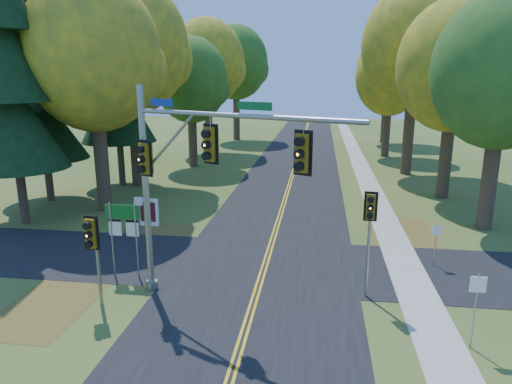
# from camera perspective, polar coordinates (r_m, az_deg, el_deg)

# --- Properties ---
(ground) EXTENTS (160.00, 160.00, 0.00)m
(ground) POSITION_cam_1_polar(r_m,az_deg,el_deg) (19.12, 0.46, -11.29)
(ground) COLOR #364F1C
(ground) RESTS_ON ground
(road_main) EXTENTS (8.00, 160.00, 0.02)m
(road_main) POSITION_cam_1_polar(r_m,az_deg,el_deg) (19.12, 0.46, -11.26)
(road_main) COLOR black
(road_main) RESTS_ON ground
(road_cross) EXTENTS (60.00, 6.00, 0.02)m
(road_cross) POSITION_cam_1_polar(r_m,az_deg,el_deg) (20.93, 1.19, -8.94)
(road_cross) COLOR black
(road_cross) RESTS_ON ground
(centerline_left) EXTENTS (0.10, 160.00, 0.01)m
(centerline_left) POSITION_cam_1_polar(r_m,az_deg,el_deg) (19.12, 0.16, -11.20)
(centerline_left) COLOR gold
(centerline_left) RESTS_ON road_main
(centerline_right) EXTENTS (0.10, 160.00, 0.01)m
(centerline_right) POSITION_cam_1_polar(r_m,az_deg,el_deg) (19.10, 0.76, -11.23)
(centerline_right) COLOR gold
(centerline_right) RESTS_ON road_main
(sidewalk_east) EXTENTS (1.60, 160.00, 0.06)m
(sidewalk_east) POSITION_cam_1_polar(r_m,az_deg,el_deg) (19.38, 19.35, -11.68)
(sidewalk_east) COLOR #9E998E
(sidewalk_east) RESTS_ON ground
(leaf_patch_w_near) EXTENTS (4.00, 6.00, 0.00)m
(leaf_patch_w_near) POSITION_cam_1_polar(r_m,az_deg,el_deg) (24.29, -13.72, -6.03)
(leaf_patch_w_near) COLOR brown
(leaf_patch_w_near) RESTS_ON ground
(leaf_patch_e) EXTENTS (3.50, 8.00, 0.00)m
(leaf_patch_e) POSITION_cam_1_polar(r_m,az_deg,el_deg) (24.95, 18.12, -5.80)
(leaf_patch_e) COLOR brown
(leaf_patch_e) RESTS_ON ground
(leaf_patch_w_far) EXTENTS (3.00, 5.00, 0.00)m
(leaf_patch_w_far) POSITION_cam_1_polar(r_m,az_deg,el_deg) (19.03, -24.50, -12.77)
(leaf_patch_w_far) COLOR brown
(leaf_patch_w_far) RESTS_ON ground
(tree_w_a) EXTENTS (8.00, 8.00, 14.15)m
(tree_w_a) POSITION_cam_1_polar(r_m,az_deg,el_deg) (29.73, -19.53, 15.81)
(tree_w_a) COLOR #38281C
(tree_w_a) RESTS_ON ground
(tree_e_a) EXTENTS (7.20, 7.20, 12.73)m
(tree_e_a) POSITION_cam_1_polar(r_m,az_deg,el_deg) (27.53, 28.59, 13.14)
(tree_e_a) COLOR #38281C
(tree_e_a) RESTS_ON ground
(tree_w_b) EXTENTS (8.60, 8.60, 15.38)m
(tree_w_b) POSITION_cam_1_polar(r_m,az_deg,el_deg) (36.29, -15.35, 17.05)
(tree_w_b) COLOR #38281C
(tree_w_b) RESTS_ON ground
(tree_e_b) EXTENTS (7.60, 7.60, 13.33)m
(tree_e_b) POSITION_cam_1_polar(r_m,az_deg,el_deg) (33.85, 23.68, 14.14)
(tree_e_b) COLOR #38281C
(tree_e_b) RESTS_ON ground
(tree_w_c) EXTENTS (6.80, 6.80, 11.91)m
(tree_w_c) POSITION_cam_1_polar(r_m,az_deg,el_deg) (43.24, -8.05, 13.62)
(tree_w_c) COLOR #38281C
(tree_w_c) RESTS_ON ground
(tree_e_c) EXTENTS (8.80, 8.80, 15.79)m
(tree_e_c) POSITION_cam_1_polar(r_m,az_deg,el_deg) (41.60, 19.41, 16.73)
(tree_e_c) COLOR #38281C
(tree_e_c) RESTS_ON ground
(tree_w_d) EXTENTS (8.20, 8.20, 14.56)m
(tree_w_d) POSITION_cam_1_polar(r_m,az_deg,el_deg) (51.84, -6.04, 15.77)
(tree_w_d) COLOR #38281C
(tree_w_d) RESTS_ON ground
(tree_e_d) EXTENTS (7.00, 7.00, 12.32)m
(tree_e_d) POSITION_cam_1_polar(r_m,az_deg,el_deg) (50.49, 16.46, 13.58)
(tree_e_d) COLOR #38281C
(tree_e_d) RESTS_ON ground
(tree_w_e) EXTENTS (8.40, 8.40, 14.97)m
(tree_w_e) POSITION_cam_1_polar(r_m,az_deg,el_deg) (62.26, -2.43, 15.81)
(tree_w_e) COLOR #38281C
(tree_w_e) RESTS_ON ground
(tree_e_e) EXTENTS (7.80, 7.80, 13.74)m
(tree_e_e) POSITION_cam_1_polar(r_m,az_deg,el_deg) (61.27, 16.24, 14.48)
(tree_e_e) COLOR #38281C
(tree_e_e) RESTS_ON ground
(pine_a) EXTENTS (5.60, 5.60, 19.48)m
(pine_a) POSITION_cam_1_polar(r_m,az_deg,el_deg) (28.58, -28.88, 14.39)
(pine_a) COLOR #38281C
(pine_a) RESTS_ON ground
(pine_b) EXTENTS (5.60, 5.60, 17.31)m
(pine_b) POSITION_cam_1_polar(r_m,az_deg,el_deg) (33.54, -25.65, 12.69)
(pine_b) COLOR #38281C
(pine_b) RESTS_ON ground
(pine_c) EXTENTS (5.60, 5.60, 20.56)m
(pine_c) POSITION_cam_1_polar(r_m,az_deg,el_deg) (36.51, -17.38, 15.83)
(pine_c) COLOR #38281C
(pine_c) RESTS_ON ground
(traffic_mast) EXTENTS (8.02, 3.88, 7.95)m
(traffic_mast) POSITION_cam_1_polar(r_m,az_deg,el_deg) (16.00, -8.55, 2.83)
(traffic_mast) COLOR gray
(traffic_mast) RESTS_ON ground
(east_signal_pole) EXTENTS (0.49, 0.57, 4.22)m
(east_signal_pole) POSITION_cam_1_polar(r_m,az_deg,el_deg) (17.19, 14.06, -3.23)
(east_signal_pole) COLOR #95989D
(east_signal_pole) RESTS_ON ground
(ped_signal_pole) EXTENTS (0.56, 0.64, 3.52)m
(ped_signal_pole) POSITION_cam_1_polar(r_m,az_deg,el_deg) (17.21, -19.75, -5.68)
(ped_signal_pole) COLOR gray
(ped_signal_pole) RESTS_ON ground
(route_sign_cluster) EXTENTS (1.51, 0.10, 3.23)m
(route_sign_cluster) POSITION_cam_1_polar(r_m,az_deg,el_deg) (19.69, -16.24, -3.99)
(route_sign_cluster) COLOR gray
(route_sign_cluster) RESTS_ON ground
(info_kiosk) EXTENTS (1.15, 0.19, 1.59)m
(info_kiosk) POSITION_cam_1_polar(r_m,az_deg,el_deg) (26.57, -13.29, -2.48)
(info_kiosk) COLOR white
(info_kiosk) RESTS_ON ground
(reg_sign_e_north) EXTENTS (0.37, 0.05, 1.94)m
(reg_sign_e_north) POSITION_cam_1_polar(r_m,az_deg,el_deg) (21.77, 21.58, -5.32)
(reg_sign_e_north) COLOR gray
(reg_sign_e_north) RESTS_ON ground
(reg_sign_e_south) EXTENTS (0.48, 0.07, 2.49)m
(reg_sign_e_south) POSITION_cam_1_polar(r_m,az_deg,el_deg) (15.70, 25.84, -11.82)
(reg_sign_e_south) COLOR gray
(reg_sign_e_south) RESTS_ON ground
(reg_sign_w) EXTENTS (0.42, 0.11, 2.23)m
(reg_sign_w) POSITION_cam_1_polar(r_m,az_deg,el_deg) (24.73, -14.45, -2.02)
(reg_sign_w) COLOR gray
(reg_sign_w) RESTS_ON ground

